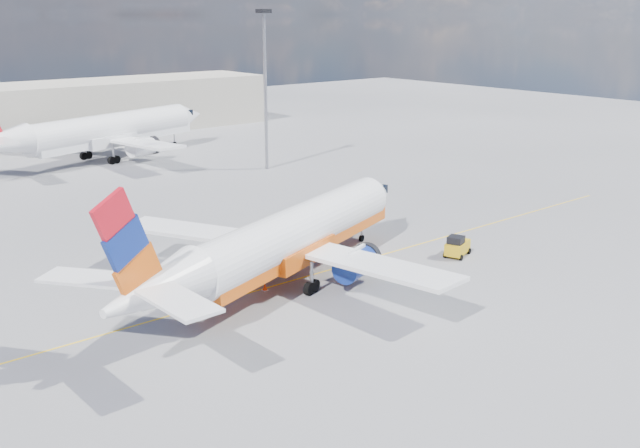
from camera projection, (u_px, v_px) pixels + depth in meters
ground at (359, 281)px, 50.06m from camera, size 240.00×240.00×0.00m
taxi_line at (332, 269)px, 52.28m from camera, size 70.00×0.15×0.01m
terminal_main at (49, 111)px, 107.54m from camera, size 70.00×14.00×8.00m
main_jet at (289, 237)px, 48.76m from camera, size 32.77×24.83×9.99m
second_jet at (104, 131)px, 90.41m from camera, size 37.02×28.17×11.21m
gse_tug at (457, 246)px, 54.92m from camera, size 2.69×2.18×1.70m
traffic_cone at (265, 287)px, 48.21m from camera, size 0.38×0.38×0.53m
floodlight_mast at (265, 75)px, 83.30m from camera, size 1.36×1.36×18.58m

